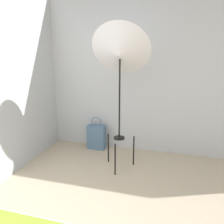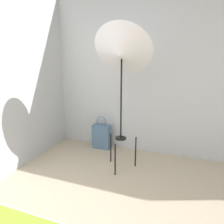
# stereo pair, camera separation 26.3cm
# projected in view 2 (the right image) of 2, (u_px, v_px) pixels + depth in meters

# --- Properties ---
(wall_back) EXTENTS (8.00, 0.05, 2.60)m
(wall_back) POSITION_uv_depth(u_px,v_px,m) (125.00, 74.00, 3.61)
(wall_back) COLOR #B7BCC1
(wall_back) RESTS_ON ground_plane
(photo_umbrella) EXTENTS (0.80, 0.58, 2.02)m
(photo_umbrella) POSITION_uv_depth(u_px,v_px,m) (122.00, 54.00, 2.82)
(photo_umbrella) COLOR black
(photo_umbrella) RESTS_ON ground_plane
(tote_bag) EXTENTS (0.31, 0.15, 0.58)m
(tote_bag) POSITION_uv_depth(u_px,v_px,m) (101.00, 136.00, 3.86)
(tote_bag) COLOR slate
(tote_bag) RESTS_ON ground_plane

